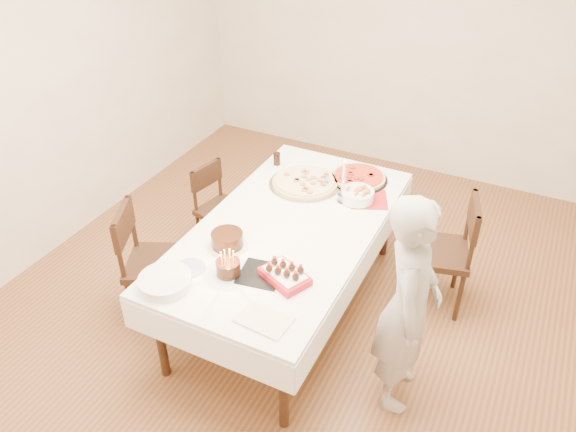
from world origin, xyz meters
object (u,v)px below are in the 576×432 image
at_px(pizza_pepperoni, 359,177).
at_px(taper_candle, 343,181).
at_px(chair_left_savory, 223,211).
at_px(chair_left_dessert, 158,263).
at_px(cola_glass, 277,159).
at_px(strawberry_box, 285,275).
at_px(dining_table, 288,268).
at_px(birthday_cake, 228,263).
at_px(layer_cake, 227,240).
at_px(pasta_bowl, 357,195).
at_px(person, 408,306).
at_px(chair_right_savory, 438,252).
at_px(pizza_white, 305,182).

distance_m(pizza_pepperoni, taper_candle, 0.38).
bearing_deg(pizza_pepperoni, chair_left_savory, -159.30).
height_order(chair_left_dessert, cola_glass, chair_left_dessert).
xyz_separation_m(cola_glass, strawberry_box, (0.70, -1.24, -0.02)).
xyz_separation_m(dining_table, chair_left_savory, (-0.81, 0.41, 0.01)).
bearing_deg(birthday_cake, taper_candle, 73.52).
bearing_deg(chair_left_dessert, birthday_cake, 142.27).
xyz_separation_m(layer_cake, strawberry_box, (0.48, -0.13, -0.02)).
distance_m(pizza_pepperoni, pasta_bowl, 0.30).
distance_m(cola_glass, birthday_cake, 1.40).
distance_m(chair_left_dessert, pasta_bowl, 1.52).
bearing_deg(pasta_bowl, person, -54.00).
bearing_deg(taper_candle, pasta_bowl, 31.86).
distance_m(pasta_bowl, cola_glass, 0.81).
bearing_deg(cola_glass, birthday_cake, -74.85).
height_order(chair_right_savory, chair_left_savory, chair_right_savory).
xyz_separation_m(pizza_white, pasta_bowl, (0.44, -0.03, 0.02)).
xyz_separation_m(dining_table, person, (0.97, -0.39, 0.36)).
bearing_deg(chair_left_dessert, pizza_white, -149.03).
relative_size(pizza_pepperoni, cola_glass, 4.33).
xyz_separation_m(pizza_pepperoni, layer_cake, (-0.47, -1.18, 0.03)).
distance_m(chair_left_savory, birthday_cake, 1.33).
distance_m(chair_right_savory, layer_cake, 1.55).
bearing_deg(strawberry_box, chair_right_savory, 56.25).
bearing_deg(person, pizza_pepperoni, 22.09).
bearing_deg(person, dining_table, 57.80).
bearing_deg(person, layer_cake, 79.61).
bearing_deg(pizza_pepperoni, chair_right_savory, -18.56).
bearing_deg(pizza_white, dining_table, -77.06).
bearing_deg(chair_left_savory, pasta_bowl, -163.09).
height_order(chair_right_savory, pizza_white, chair_right_savory).
height_order(chair_left_savory, taper_candle, taper_candle).
bearing_deg(taper_candle, chair_left_dessert, -138.31).
relative_size(chair_right_savory, cola_glass, 8.87).
bearing_deg(chair_left_savory, cola_glass, -125.07).
relative_size(person, pasta_bowl, 6.10).
bearing_deg(strawberry_box, person, 9.57).
xyz_separation_m(chair_left_savory, person, (1.77, -0.80, 0.35)).
relative_size(taper_candle, layer_cake, 1.33).
distance_m(person, taper_candle, 1.14).
relative_size(chair_right_savory, chair_left_dessert, 1.01).
relative_size(pizza_white, taper_candle, 1.57).
height_order(birthday_cake, strawberry_box, birthday_cake).
distance_m(chair_right_savory, person, 0.98).
relative_size(pasta_bowl, layer_cake, 0.91).
bearing_deg(chair_left_savory, pizza_pepperoni, -147.66).
relative_size(pasta_bowl, birthday_cake, 1.62).
distance_m(taper_candle, birthday_cake, 1.12).
xyz_separation_m(dining_table, chair_left_dessert, (-0.80, -0.46, 0.08)).
height_order(dining_table, pasta_bowl, pasta_bowl).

